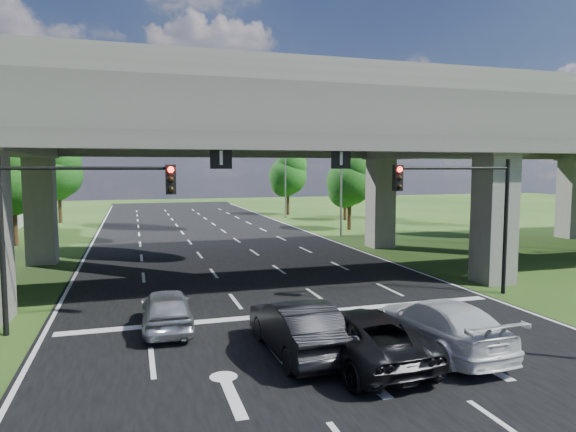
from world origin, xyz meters
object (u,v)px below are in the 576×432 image
streetlight_beyond (282,166)px  car_trailing (359,336)px  streetlight_far (337,165)px  car_white (439,325)px  signal_left (71,210)px  car_silver (167,309)px  signal_right (465,201)px  car_dark (297,327)px

streetlight_beyond → car_trailing: 43.06m
streetlight_far → car_white: streetlight_far is taller
signal_left → car_silver: size_ratio=1.43×
streetlight_beyond → car_white: (-7.03, -41.49, -5.03)m
signal_right → car_trailing: size_ratio=1.10×
signal_right → signal_left: size_ratio=1.00×
signal_right → car_trailing: signal_right is taller
signal_left → car_dark: bearing=-34.0°
streetlight_far → car_trailing: streetlight_far is taller
car_silver → car_trailing: (5.13, -4.64, 0.04)m
streetlight_beyond → streetlight_far: bearing=-90.0°
car_white → car_silver: bearing=-32.3°
signal_right → car_white: (-4.75, -5.43, -3.37)m
signal_left → car_white: 12.63m
car_trailing → streetlight_far: bearing=-114.2°
car_silver → car_dark: 5.06m
car_silver → streetlight_beyond: bearing=-110.6°
streetlight_beyond → car_trailing: bearing=-103.2°
signal_right → car_silver: bearing=-175.7°
signal_left → car_white: (10.90, -5.43, -3.37)m
car_silver → car_white: car_white is taller
car_silver → car_white: (7.86, -4.49, 0.07)m
car_trailing → car_silver: bearing=-45.5°
streetlight_beyond → car_silver: (-14.88, -37.00, -5.10)m
streetlight_far → signal_left: bearing=-131.8°
signal_right → car_silver: (-12.61, -0.94, -3.44)m
signal_right → car_silver: signal_right is taller
signal_right → streetlight_far: (2.27, 20.06, 1.66)m
signal_right → streetlight_far: bearing=83.5°
signal_right → signal_left: same height
streetlight_far → streetlight_beyond: size_ratio=1.00×
streetlight_far → car_white: (-7.03, -25.49, -5.03)m
streetlight_far → signal_right: bearing=-96.5°
streetlight_far → car_dark: (-11.27, -24.55, -5.01)m
streetlight_beyond → signal_right: bearing=-93.6°
signal_left → streetlight_beyond: streetlight_beyond is taller
streetlight_far → car_silver: 26.24m
car_silver → car_dark: size_ratio=0.85×
car_white → signal_left: bearing=-29.1°
signal_left → streetlight_beyond: 40.30m
streetlight_beyond → car_dark: (-11.27, -40.55, -5.01)m
signal_right → streetlight_beyond: (2.27, 36.06, 1.66)m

